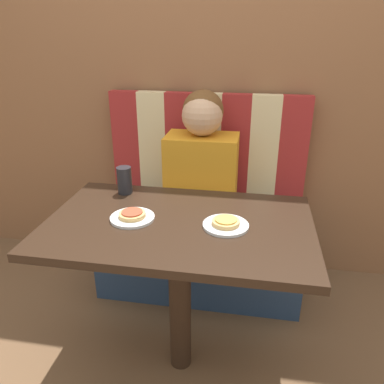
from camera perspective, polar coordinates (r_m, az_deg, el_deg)
ground_plane at (r=2.02m, az=-1.69°, el=-24.37°), size 12.00×12.00×0.00m
wall_back at (r=2.31m, az=2.83°, el=18.50°), size 7.00×0.05×2.60m
booth_seat at (r=2.36m, az=1.34°, el=-9.08°), size 1.19×0.52×0.46m
booth_backrest at (r=2.32m, az=2.32°, el=6.23°), size 1.19×0.07×0.70m
dining_table at (r=1.59m, az=-1.98°, el=-7.80°), size 1.09×0.68×0.78m
person at (r=2.10m, az=1.51°, el=4.89°), size 0.40×0.26×0.75m
plate_left at (r=1.57m, az=-9.07°, el=-3.90°), size 0.18×0.18×0.01m
plate_right at (r=1.50m, az=5.15°, el=-5.09°), size 0.18×0.18×0.01m
pizza_left at (r=1.56m, az=-9.11°, el=-3.36°), size 0.11×0.11×0.02m
pizza_right at (r=1.49m, az=5.18°, el=-4.53°), size 0.11×0.11×0.02m
drinking_cup at (r=1.81m, az=-10.25°, el=1.78°), size 0.07×0.07×0.13m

